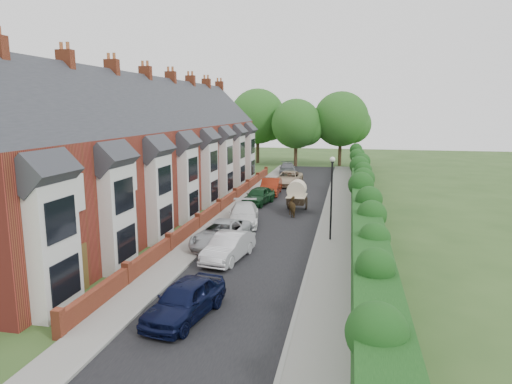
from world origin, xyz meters
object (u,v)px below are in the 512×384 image
car_silver_a (228,247)px  car_red (271,187)px  horse (294,207)px  horse_cart (297,194)px  car_silver_b (222,234)px  car_green (258,196)px  car_beige (289,178)px  car_white (244,214)px  lamppost (332,188)px  car_navy (185,300)px  car_grey (288,169)px

car_silver_a → car_red: bearing=101.6°
car_red → horse: size_ratio=2.79×
car_red → horse_cart: (3.15, -6.32, 0.62)m
car_silver_b → car_green: 11.98m
car_silver_b → horse_cart: (3.23, 10.13, 0.67)m
car_green → car_beige: bearing=93.7°
car_red → car_white: bearing=-92.3°
lamppost → car_white: (-6.10, 3.00, -2.58)m
lamppost → car_silver_a: 7.38m
horse → car_silver_a: bearing=58.5°
car_silver_b → horse_cart: size_ratio=1.54×
car_green → horse: 5.02m
car_navy → car_silver_a: bearing=101.7°
car_navy → car_beige: car_navy is taller
car_silver_b → horse_cart: 10.66m
horse_cart → car_grey: bearing=99.8°
car_grey → horse_cart: (3.43, -19.85, 0.70)m
car_silver_b → car_red: size_ratio=1.11×
car_red → horse: (3.15, -8.14, -0.06)m
car_silver_b → horse_cart: bearing=77.9°
car_red → car_beige: car_red is taller
lamppost → car_green: 11.92m
car_green → horse: (3.43, -3.66, -0.02)m
car_navy → horse_cart: size_ratio=1.29×
car_green → car_beige: size_ratio=0.81×
car_green → car_beige: car_beige is taller
lamppost → horse_cart: lamppost is taller
car_green → car_silver_b: bearing=-78.6°
car_silver_a → car_grey: size_ratio=0.90×
car_grey → horse: horse is taller
car_silver_a → car_red: car_red is taller
car_navy → car_silver_a: 6.98m
car_navy → car_silver_b: 9.41m
car_silver_a → car_grey: bearing=100.9°
lamppost → car_silver_b: 7.08m
car_silver_a → car_silver_b: 2.58m
car_red → car_grey: bearing=88.8°
horse → horse_cart: (0.00, 1.82, 0.69)m
car_grey → car_navy: bearing=-95.6°
car_silver_b → car_beige: car_beige is taller
car_green → horse: car_green is taller
car_beige → horse_cart: bearing=-77.0°
car_navy → car_red: size_ratio=0.93×
car_white → car_green: size_ratio=1.15×
horse → car_white: bearing=24.5°
car_silver_a → car_red: size_ratio=0.92×
car_silver_a → car_beige: (-0.05, 24.40, 0.03)m
car_white → car_grey: size_ratio=1.03×
car_red → horse: bearing=-71.2°
car_green → car_beige: (1.20, 10.07, 0.00)m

